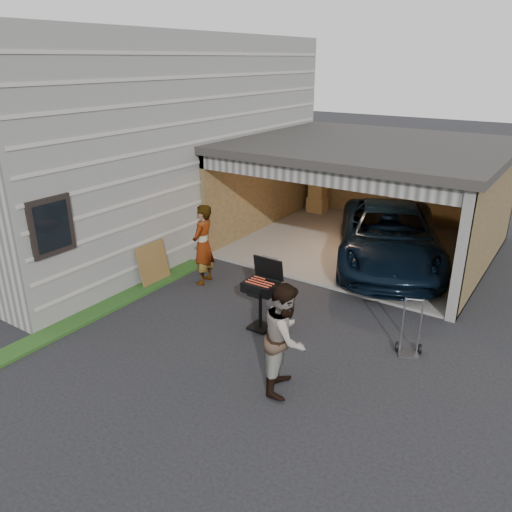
# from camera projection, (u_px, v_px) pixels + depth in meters

# --- Properties ---
(ground) EXTENTS (80.00, 80.00, 0.00)m
(ground) POSITION_uv_depth(u_px,v_px,m) (187.00, 340.00, 9.32)
(ground) COLOR black
(ground) RESTS_ON ground
(house) EXTENTS (7.00, 11.00, 5.50)m
(house) POSITION_uv_depth(u_px,v_px,m) (117.00, 138.00, 14.50)
(house) COLOR #474744
(house) RESTS_ON ground
(groundcover_strip) EXTENTS (0.50, 8.00, 0.06)m
(groundcover_strip) POSITION_uv_depth(u_px,v_px,m) (65.00, 327.00, 9.70)
(groundcover_strip) COLOR #193814
(groundcover_strip) RESTS_ON ground
(garage) EXTENTS (6.80, 6.30, 2.90)m
(garage) POSITION_uv_depth(u_px,v_px,m) (372.00, 179.00, 13.46)
(garage) COLOR #605E59
(garage) RESTS_ON ground
(minivan) EXTENTS (4.20, 5.72, 1.45)m
(minivan) POSITION_uv_depth(u_px,v_px,m) (389.00, 238.00, 12.42)
(minivan) COLOR black
(minivan) RESTS_ON ground
(woman) EXTENTS (0.59, 0.77, 1.88)m
(woman) POSITION_uv_depth(u_px,v_px,m) (203.00, 245.00, 11.38)
(woman) COLOR silver
(woman) RESTS_ON ground
(man) EXTENTS (0.93, 1.06, 1.81)m
(man) POSITION_uv_depth(u_px,v_px,m) (285.00, 338.00, 7.66)
(man) COLOR #48281C
(man) RESTS_ON ground
(bbq_grill) EXTENTS (0.63, 0.55, 1.40)m
(bbq_grill) POSITION_uv_depth(u_px,v_px,m) (261.00, 289.00, 9.44)
(bbq_grill) COLOR black
(bbq_grill) RESTS_ON ground
(propane_tank) EXTENTS (0.44, 0.44, 0.50)m
(propane_tank) POSITION_uv_depth(u_px,v_px,m) (277.00, 324.00, 9.39)
(propane_tank) COLOR #AFAFAB
(propane_tank) RESTS_ON ground
(plywood_panel) EXTENTS (0.24, 0.86, 0.95)m
(plywood_panel) POSITION_uv_depth(u_px,v_px,m) (153.00, 264.00, 11.54)
(plywood_panel) COLOR brown
(plywood_panel) RESTS_ON ground
(hand_truck) EXTENTS (0.48, 0.44, 1.07)m
(hand_truck) POSITION_uv_depth(u_px,v_px,m) (409.00, 343.00, 8.82)
(hand_truck) COLOR slate
(hand_truck) RESTS_ON ground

